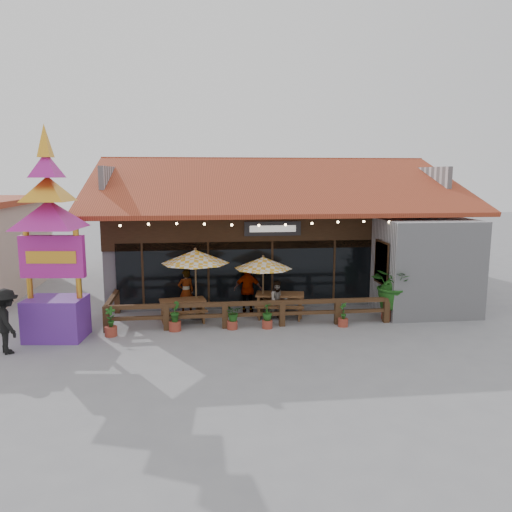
{
  "coord_description": "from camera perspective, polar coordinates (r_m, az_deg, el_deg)",
  "views": [
    {
      "loc": [
        -3.4,
        -17.2,
        5.24
      ],
      "look_at": [
        -1.18,
        1.5,
        2.18
      ],
      "focal_mm": 35.0,
      "sensor_mm": 36.0,
      "label": 1
    }
  ],
  "objects": [
    {
      "name": "planter_d",
      "position": [
        17.34,
        1.3,
        -6.9
      ],
      "size": [
        0.47,
        0.47,
        0.88
      ],
      "color": "maroon",
      "rests_on": "ground"
    },
    {
      "name": "planter_a",
      "position": [
        17.2,
        -16.28,
        -7.45
      ],
      "size": [
        0.4,
        0.4,
        0.99
      ],
      "color": "maroon",
      "rests_on": "ground"
    },
    {
      "name": "planter_b",
      "position": [
        17.28,
        -9.26,
        -6.97
      ],
      "size": [
        0.41,
        0.41,
        1.01
      ],
      "color": "maroon",
      "rests_on": "ground"
    },
    {
      "name": "umbrella_left",
      "position": [
        18.23,
        -6.95,
        -0.1
      ],
      "size": [
        2.64,
        2.64,
        2.65
      ],
      "color": "brown",
      "rests_on": "ground"
    },
    {
      "name": "planter_c",
      "position": [
        17.25,
        -2.74,
        -6.76
      ],
      "size": [
        0.7,
        0.69,
        0.88
      ],
      "color": "maroon",
      "rests_on": "ground"
    },
    {
      "name": "diner_a",
      "position": [
        19.21,
        -8.01,
        -4.06
      ],
      "size": [
        0.72,
        0.58,
        1.72
      ],
      "primitive_type": "imported",
      "rotation": [
        0.0,
        0.0,
        3.44
      ],
      "color": "#331E10",
      "rests_on": "ground"
    },
    {
      "name": "umbrella_right",
      "position": [
        18.49,
        0.82,
        -0.81
      ],
      "size": [
        2.63,
        2.63,
        2.32
      ],
      "color": "brown",
      "rests_on": "ground"
    },
    {
      "name": "restaurant_building",
      "position": [
        24.28,
        1.96,
        2.03
      ],
      "size": [
        15.5,
        14.73,
        6.09
      ],
      "color": "#B9B8BE",
      "rests_on": "ground"
    },
    {
      "name": "tropical_plant",
      "position": [
        18.85,
        15.18,
        -3.21
      ],
      "size": [
        1.93,
        2.05,
        2.25
      ],
      "color": "maroon",
      "rests_on": "ground"
    },
    {
      "name": "ground",
      "position": [
        18.3,
        4.27,
        -7.45
      ],
      "size": [
        100.0,
        100.0,
        0.0
      ],
      "primitive_type": "plane",
      "color": "gray",
      "rests_on": "ground"
    },
    {
      "name": "patio_railing",
      "position": [
        17.59,
        -2.8,
        -6.04
      ],
      "size": [
        10.0,
        2.6,
        0.92
      ],
      "color": "#4B321B",
      "rests_on": "ground"
    },
    {
      "name": "pedestrian",
      "position": [
        16.59,
        -26.59,
        -6.68
      ],
      "size": [
        1.29,
        1.45,
        1.95
      ],
      "primitive_type": "imported",
      "rotation": [
        0.0,
        0.0,
        2.14
      ],
      "color": "black",
      "rests_on": "ground"
    },
    {
      "name": "thai_sign_tower",
      "position": [
        16.91,
        -22.48,
        3.83
      ],
      "size": [
        3.0,
        3.0,
        7.3
      ],
      "color": "#5F2996",
      "rests_on": "ground"
    },
    {
      "name": "picnic_table_left",
      "position": [
        18.41,
        -8.39,
        -5.71
      ],
      "size": [
        1.83,
        1.64,
        0.78
      ],
      "color": "brown",
      "rests_on": "ground"
    },
    {
      "name": "picnic_table_right",
      "position": [
        18.83,
        2.75,
        -5.12
      ],
      "size": [
        2.06,
        1.87,
        0.86
      ],
      "color": "brown",
      "rests_on": "ground"
    },
    {
      "name": "diner_b",
      "position": [
        18.34,
        2.54,
        -5.06
      ],
      "size": [
        0.77,
        0.64,
        1.44
      ],
      "primitive_type": "imported",
      "rotation": [
        0.0,
        0.0,
        0.14
      ],
      "color": "#331E10",
      "rests_on": "ground"
    },
    {
      "name": "diner_c",
      "position": [
        19.12,
        -0.92,
        -3.84
      ],
      "size": [
        1.15,
        0.66,
        1.84
      ],
      "primitive_type": "imported",
      "rotation": [
        0.0,
        0.0,
        2.94
      ],
      "color": "#331E10",
      "rests_on": "ground"
    },
    {
      "name": "planter_e",
      "position": [
        17.81,
        9.93,
        -6.82
      ],
      "size": [
        0.35,
        0.35,
        0.86
      ],
      "color": "maroon",
      "rests_on": "ground"
    }
  ]
}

